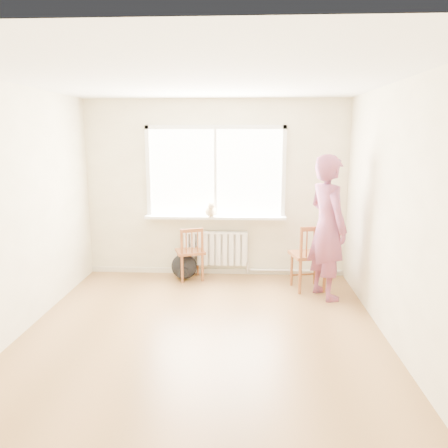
# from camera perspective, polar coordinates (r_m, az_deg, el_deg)

# --- Properties ---
(floor) EXTENTS (4.50, 4.50, 0.00)m
(floor) POSITION_cam_1_polar(r_m,az_deg,el_deg) (4.93, -2.91, -14.48)
(floor) COLOR olive
(floor) RESTS_ON ground
(ceiling) EXTENTS (4.50, 4.50, 0.00)m
(ceiling) POSITION_cam_1_polar(r_m,az_deg,el_deg) (4.47, -3.28, 18.44)
(ceiling) COLOR white
(ceiling) RESTS_ON back_wall
(back_wall) EXTENTS (4.00, 0.01, 2.70)m
(back_wall) POSITION_cam_1_polar(r_m,az_deg,el_deg) (6.72, -1.09, 4.59)
(back_wall) COLOR #F1E7C1
(back_wall) RESTS_ON ground
(window) EXTENTS (2.12, 0.05, 1.42)m
(window) POSITION_cam_1_polar(r_m,az_deg,el_deg) (6.67, -1.12, 7.23)
(window) COLOR white
(window) RESTS_ON back_wall
(windowsill) EXTENTS (2.15, 0.22, 0.04)m
(windowsill) POSITION_cam_1_polar(r_m,az_deg,el_deg) (6.68, -1.15, 0.90)
(windowsill) COLOR white
(windowsill) RESTS_ON back_wall
(radiator) EXTENTS (1.00, 0.12, 0.55)m
(radiator) POSITION_cam_1_polar(r_m,az_deg,el_deg) (6.80, -1.12, -3.14)
(radiator) COLOR white
(radiator) RESTS_ON back_wall
(heating_pipe) EXTENTS (1.40, 0.04, 0.04)m
(heating_pipe) POSITION_cam_1_polar(r_m,az_deg,el_deg) (6.96, 9.29, -6.02)
(heating_pipe) COLOR silver
(heating_pipe) RESTS_ON back_wall
(baseboard) EXTENTS (4.00, 0.03, 0.08)m
(baseboard) POSITION_cam_1_polar(r_m,az_deg,el_deg) (6.99, -1.06, -6.15)
(baseboard) COLOR beige
(baseboard) RESTS_ON ground
(chair_left) EXTENTS (0.51, 0.50, 0.82)m
(chair_left) POSITION_cam_1_polar(r_m,az_deg,el_deg) (6.60, -4.37, -3.86)
(chair_left) COLOR brown
(chair_left) RESTS_ON floor
(chair_right) EXTENTS (0.56, 0.54, 0.95)m
(chair_right) POSITION_cam_1_polar(r_m,az_deg,el_deg) (6.25, 11.13, -4.30)
(chair_right) COLOR brown
(chair_right) RESTS_ON floor
(person) EXTENTS (0.70, 0.83, 1.92)m
(person) POSITION_cam_1_polar(r_m,az_deg,el_deg) (5.94, 13.36, -0.44)
(person) COLOR #AE3A59
(person) RESTS_ON floor
(cat) EXTENTS (0.20, 0.37, 0.25)m
(cat) POSITION_cam_1_polar(r_m,az_deg,el_deg) (6.58, -1.77, 1.80)
(cat) COLOR beige
(cat) RESTS_ON windowsill
(backpack) EXTENTS (0.43, 0.34, 0.39)m
(backpack) POSITION_cam_1_polar(r_m,az_deg,el_deg) (6.72, -5.22, -5.53)
(backpack) COLOR black
(backpack) RESTS_ON floor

